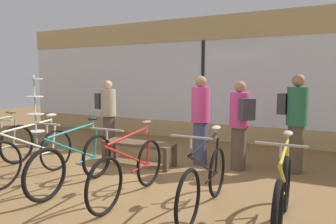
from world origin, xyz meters
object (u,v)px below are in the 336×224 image
customer_by_window (240,123)px  customer_near_bench (200,118)px  bicycle_center_left (75,162)px  bicycle_far_right (283,194)px  bicycle_left (32,154)px  bicycle_center_right (130,170)px  bicycle_right (205,180)px  customer_near_rack (108,112)px  display_bench (139,146)px  customer_mid_floor (295,120)px  accessory_rack (35,117)px

customer_by_window → customer_near_bench: 0.74m
bicycle_center_left → bicycle_far_right: size_ratio=1.04×
customer_near_bench → bicycle_center_left: bearing=-122.5°
bicycle_left → bicycle_center_right: size_ratio=1.00×
bicycle_right → bicycle_center_right: bearing=-176.9°
bicycle_center_right → customer_near_rack: bearing=132.7°
bicycle_far_right → customer_near_rack: size_ratio=1.08×
bicycle_center_right → customer_near_rack: (-2.02, 2.19, 0.45)m
display_bench → customer_near_rack: (-1.28, 0.77, 0.50)m
bicycle_right → customer_by_window: 1.90m
customer_by_window → customer_near_bench: bearing=177.8°
bicycle_right → customer_mid_floor: customer_mid_floor is taller
bicycle_far_right → display_bench: bicycle_far_right is taller
bicycle_far_right → customer_near_rack: (-3.96, 2.19, 0.46)m
bicycle_far_right → display_bench: size_ratio=1.22×
bicycle_left → bicycle_center_right: 1.86m
bicycle_center_left → accessory_rack: 3.36m
display_bench → customer_by_window: (1.79, 0.48, 0.50)m
bicycle_center_left → accessory_rack: bearing=148.5°
bicycle_center_right → accessory_rack: size_ratio=1.04×
accessory_rack → customer_near_rack: (1.78, 0.49, 0.14)m
bicycle_center_right → customer_near_rack: size_ratio=1.13×
customer_near_rack → customer_near_bench: (2.33, -0.26, 0.03)m
bicycle_left → customer_near_bench: 2.96m
bicycle_center_left → customer_mid_floor: customer_mid_floor is taller
display_bench → customer_mid_floor: customer_mid_floor is taller
display_bench → accessory_rack: bearing=174.7°
customer_mid_floor → customer_near_bench: bearing=-171.4°
bicycle_left → display_bench: bicycle_left is taller
bicycle_far_right → customer_by_window: customer_by_window is taller
bicycle_right → customer_near_rack: bearing=145.1°
bicycle_center_right → bicycle_center_left: bearing=-177.5°
customer_near_rack → bicycle_right: bearing=-34.9°
accessory_rack → bicycle_right: bearing=-18.8°
bicycle_far_right → customer_by_window: bearing=115.1°
bicycle_center_left → bicycle_center_right: 0.95m
accessory_rack → customer_mid_floor: size_ratio=1.01×
bicycle_center_left → accessory_rack: size_ratio=1.04×
bicycle_center_right → customer_near_rack: 3.01m
customer_mid_floor → bicycle_left: bearing=-149.8°
bicycle_right → customer_mid_floor: 2.35m
bicycle_right → display_bench: size_ratio=1.24×
customer_by_window → accessory_rack: bearing=-177.7°
accessory_rack → customer_mid_floor: bearing=4.7°
accessory_rack → customer_near_bench: 4.11m
accessory_rack → bicycle_center_left: bearing=-31.5°
bicycle_right → customer_near_rack: 3.76m
customer_near_rack → customer_mid_floor: size_ratio=0.93×
bicycle_far_right → customer_near_bench: (-1.63, 1.92, 0.49)m
bicycle_right → display_bench: bearing=142.6°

